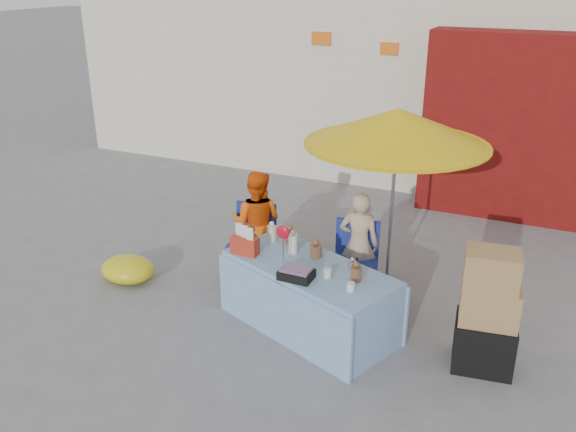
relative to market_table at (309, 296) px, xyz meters
The scene contains 9 objects.
ground 0.57m from the market_table, 152.92° to the right, with size 80.00×80.00×0.00m, color slate.
market_table is the anchor object (origin of this frame).
chair_left 1.27m from the market_table, 144.20° to the left, with size 0.55×0.54×0.85m.
chair_right 0.78m from the market_table, 73.45° to the left, with size 0.55×0.54×0.85m.
vendor_orange 1.38m from the market_table, 139.51° to the left, with size 0.61×0.48×1.26m, color #F95B0D.
vendor_beige 0.94m from the market_table, 75.72° to the left, with size 0.44×0.29×1.20m, color tan.
umbrella 1.92m from the market_table, 63.00° to the left, with size 1.90×1.90×2.09m.
box_stack 1.71m from the market_table, ahead, with size 0.58×0.50×1.17m.
tarp_bundle 2.30m from the market_table, behind, with size 0.65×0.52×0.29m, color gold.
Camera 1 is at (2.42, -4.72, 3.41)m, focal length 38.00 mm.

